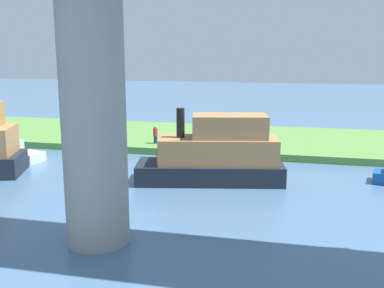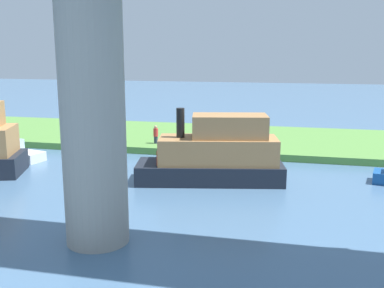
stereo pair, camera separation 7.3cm
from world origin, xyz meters
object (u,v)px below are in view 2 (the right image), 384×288
object	(u,v)px
mooring_post	(233,145)
pontoon_yellow	(215,155)
bridge_pylon	(93,111)
motorboat_white	(15,152)
person_on_bank	(156,134)

from	to	relation	value
mooring_post	pontoon_yellow	world-z (taller)	pontoon_yellow
bridge_pylon	motorboat_white	distance (m)	17.06
bridge_pylon	person_on_bank	xyz separation A→B (m)	(2.96, -16.86, -4.02)
bridge_pylon	motorboat_white	world-z (taller)	bridge_pylon
person_on_bank	pontoon_yellow	xyz separation A→B (m)	(-5.97, 7.53, 0.39)
person_on_bank	pontoon_yellow	world-z (taller)	pontoon_yellow
person_on_bank	pontoon_yellow	distance (m)	9.61
bridge_pylon	mooring_post	size ratio (longest dim) A/B	14.28
pontoon_yellow	bridge_pylon	bearing A→B (deg)	72.15
mooring_post	bridge_pylon	bearing A→B (deg)	78.76
motorboat_white	bridge_pylon	bearing A→B (deg)	134.99
motorboat_white	person_on_bank	bearing A→B (deg)	-148.60
mooring_post	motorboat_white	bearing A→B (deg)	15.77
mooring_post	pontoon_yellow	xyz separation A→B (m)	(0.13, 6.42, 0.72)
bridge_pylon	pontoon_yellow	xyz separation A→B (m)	(-3.00, -9.33, -3.63)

